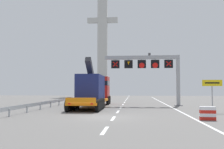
{
  "coord_description": "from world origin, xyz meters",
  "views": [
    {
      "loc": [
        2.05,
        -19.01,
        2.12
      ],
      "look_at": [
        -0.5,
        10.47,
        3.71
      ],
      "focal_mm": 41.38,
      "sensor_mm": 36.0,
      "label": 1
    }
  ],
  "objects_px": {
    "overhead_lane_gantry": "(151,66)",
    "bridge_pylon_distant": "(103,33)",
    "crash_barrier_striped": "(208,113)",
    "heavy_haul_truck_orange": "(94,89)",
    "exit_sign_yellow": "(212,87)"
  },
  "relations": [
    {
      "from": "bridge_pylon_distant",
      "to": "heavy_haul_truck_orange",
      "type": "bearing_deg",
      "value": -84.15
    },
    {
      "from": "overhead_lane_gantry",
      "to": "bridge_pylon_distant",
      "type": "distance_m",
      "value": 46.41
    },
    {
      "from": "crash_barrier_striped",
      "to": "bridge_pylon_distant",
      "type": "height_order",
      "value": "bridge_pylon_distant"
    },
    {
      "from": "heavy_haul_truck_orange",
      "to": "exit_sign_yellow",
      "type": "xyz_separation_m",
      "value": [
        11.63,
        -6.37,
        0.24
      ]
    },
    {
      "from": "crash_barrier_striped",
      "to": "bridge_pylon_distant",
      "type": "relative_size",
      "value": 0.03
    },
    {
      "from": "crash_barrier_striped",
      "to": "bridge_pylon_distant",
      "type": "distance_m",
      "value": 61.67
    },
    {
      "from": "heavy_haul_truck_orange",
      "to": "exit_sign_yellow",
      "type": "bearing_deg",
      "value": -28.7
    },
    {
      "from": "heavy_haul_truck_orange",
      "to": "crash_barrier_striped",
      "type": "bearing_deg",
      "value": -51.93
    },
    {
      "from": "heavy_haul_truck_orange",
      "to": "exit_sign_yellow",
      "type": "height_order",
      "value": "heavy_haul_truck_orange"
    },
    {
      "from": "overhead_lane_gantry",
      "to": "exit_sign_yellow",
      "type": "xyz_separation_m",
      "value": [
        4.9,
        -8.46,
        -2.72
      ]
    },
    {
      "from": "crash_barrier_striped",
      "to": "overhead_lane_gantry",
      "type": "bearing_deg",
      "value": 101.26
    },
    {
      "from": "overhead_lane_gantry",
      "to": "bridge_pylon_distant",
      "type": "bearing_deg",
      "value": 104.8
    },
    {
      "from": "crash_barrier_striped",
      "to": "heavy_haul_truck_orange",
      "type": "bearing_deg",
      "value": 128.07
    },
    {
      "from": "overhead_lane_gantry",
      "to": "exit_sign_yellow",
      "type": "relative_size",
      "value": 3.3
    },
    {
      "from": "exit_sign_yellow",
      "to": "overhead_lane_gantry",
      "type": "bearing_deg",
      "value": 120.08
    }
  ]
}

